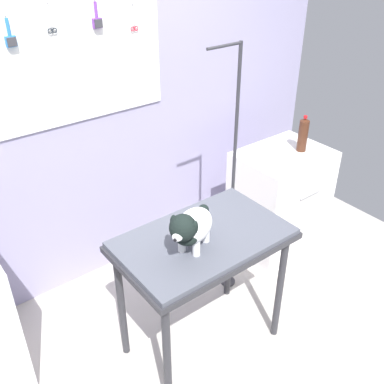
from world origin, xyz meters
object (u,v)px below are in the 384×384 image
(grooming_table, at_px, (203,249))
(dog, at_px, (191,227))
(soda_bottle, at_px, (303,135))
(cabinet_right, at_px, (279,201))
(grooming_arm, at_px, (232,188))

(grooming_table, xyz_separation_m, dog, (-0.13, -0.06, 0.24))
(soda_bottle, bearing_deg, grooming_table, -162.99)
(cabinet_right, distance_m, soda_bottle, 0.57)
(grooming_table, height_order, dog, dog)
(dog, bearing_deg, grooming_table, 23.76)
(cabinet_right, bearing_deg, dog, -158.85)
(grooming_arm, relative_size, dog, 4.82)
(dog, bearing_deg, grooming_arm, 30.77)
(cabinet_right, bearing_deg, grooming_arm, -169.82)
(dog, height_order, soda_bottle, dog)
(dog, bearing_deg, soda_bottle, 17.68)
(grooming_table, xyz_separation_m, cabinet_right, (1.12, 0.43, -0.33))
(grooming_arm, bearing_deg, grooming_table, -147.52)
(cabinet_right, height_order, soda_bottle, soda_bottle)
(soda_bottle, bearing_deg, dog, -162.32)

